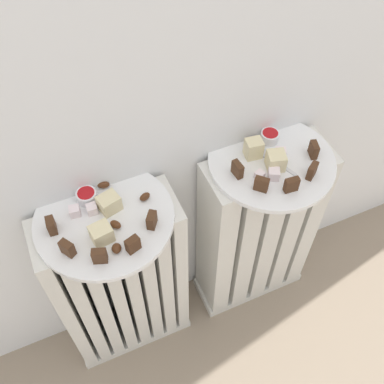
{
  "coord_description": "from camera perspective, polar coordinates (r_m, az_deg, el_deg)",
  "views": [
    {
      "loc": [
        -0.25,
        -0.29,
        1.39
      ],
      "look_at": [
        0.0,
        0.28,
        0.59
      ],
      "focal_mm": 42.38,
      "sensor_mm": 36.0,
      "label": 1
    }
  ],
  "objects": [
    {
      "name": "marble_cake_slice_right_1",
      "position": [
        1.04,
        10.5,
        3.9
      ],
      "size": [
        0.05,
        0.05,
        0.04
      ],
      "primitive_type": "cube",
      "rotation": [
        0.0,
        0.0,
        -0.28
      ],
      "color": "beige",
      "rests_on": "plate_right"
    },
    {
      "name": "dark_cake_slice_right_0",
      "position": [
        1.01,
        5.75,
        2.86
      ],
      "size": [
        0.02,
        0.03,
        0.04
      ],
      "primitive_type": "cube",
      "rotation": [
        0.0,
        0.0,
        -1.47
      ],
      "color": "#472B19",
      "rests_on": "plate_right"
    },
    {
      "name": "turkish_delight_left_0",
      "position": [
        0.97,
        -14.54,
        -2.37
      ],
      "size": [
        0.02,
        0.02,
        0.02
      ],
      "primitive_type": "cube",
      "rotation": [
        0.0,
        0.0,
        1.43
      ],
      "color": "white",
      "rests_on": "plate_left"
    },
    {
      "name": "jam_bowl_left",
      "position": [
        0.99,
        -13.12,
        -0.47
      ],
      "size": [
        0.04,
        0.04,
        0.02
      ],
      "color": "white",
      "rests_on": "plate_left"
    },
    {
      "name": "medjool_date_left_3",
      "position": [
        0.97,
        -5.96,
        -0.6
      ],
      "size": [
        0.03,
        0.02,
        0.02
      ],
      "primitive_type": "ellipsoid",
      "rotation": [
        0.0,
        0.0,
        0.31
      ],
      "color": "#4C2814",
      "rests_on": "plate_left"
    },
    {
      "name": "fork",
      "position": [
        1.06,
        10.38,
        3.9
      ],
      "size": [
        0.05,
        0.1,
        0.0
      ],
      "color": "silver",
      "rests_on": "plate_right"
    },
    {
      "name": "medjool_date_left_1",
      "position": [
        1.01,
        -11.1,
        0.92
      ],
      "size": [
        0.03,
        0.02,
        0.02
      ],
      "primitive_type": "ellipsoid",
      "rotation": [
        0.0,
        0.0,
        2.86
      ],
      "color": "#4C2814",
      "rests_on": "plate_left"
    },
    {
      "name": "marble_cake_slice_left_1",
      "position": [
        0.96,
        -10.38,
        -1.4
      ],
      "size": [
        0.05,
        0.05,
        0.04
      ],
      "primitive_type": "cube",
      "rotation": [
        0.0,
        0.0,
        0.26
      ],
      "color": "beige",
      "rests_on": "plate_left"
    },
    {
      "name": "dark_cake_slice_left_3",
      "position": [
        0.9,
        -7.45,
        -6.57
      ],
      "size": [
        0.03,
        0.02,
        0.04
      ],
      "primitive_type": "cube",
      "rotation": [
        0.0,
        0.0,
        0.3
      ],
      "color": "#472B19",
      "rests_on": "plate_left"
    },
    {
      "name": "medjool_date_right_1",
      "position": [
        1.11,
        7.96,
        7.54
      ],
      "size": [
        0.03,
        0.03,
        0.01
      ],
      "primitive_type": "ellipsoid",
      "rotation": [
        0.0,
        0.0,
        0.81
      ],
      "color": "#4C2814",
      "rests_on": "plate_right"
    },
    {
      "name": "turkish_delight_right_2",
      "position": [
        1.02,
        8.5,
        2.11
      ],
      "size": [
        0.02,
        0.02,
        0.02
      ],
      "primitive_type": "cube",
      "rotation": [
        0.0,
        0.0,
        0.39
      ],
      "color": "white",
      "rests_on": "plate_right"
    },
    {
      "name": "dark_cake_slice_right_3",
      "position": [
        1.04,
        14.88,
        2.61
      ],
      "size": [
        0.03,
        0.03,
        0.04
      ],
      "primitive_type": "cube",
      "rotation": [
        0.0,
        0.0,
        0.6
      ],
      "color": "#472B19",
      "rests_on": "plate_right"
    },
    {
      "name": "dark_cake_slice_left_2",
      "position": [
        0.9,
        -11.56,
        -7.89
      ],
      "size": [
        0.03,
        0.02,
        0.04
      ],
      "primitive_type": "cube",
      "rotation": [
        0.0,
        0.0,
        -0.35
      ],
      "color": "#472B19",
      "rests_on": "plate_left"
    },
    {
      "name": "radiator_right",
      "position": [
        1.31,
        8.11,
        -5.18
      ],
      "size": [
        0.33,
        0.13,
        0.6
      ],
      "color": "silver",
      "rests_on": "ground_plane"
    },
    {
      "name": "dark_cake_slice_left_4",
      "position": [
        0.93,
        -5.09,
        -3.54
      ],
      "size": [
        0.03,
        0.03,
        0.04
      ],
      "primitive_type": "cube",
      "rotation": [
        0.0,
        0.0,
        0.96
      ],
      "color": "#472B19",
      "rests_on": "plate_left"
    },
    {
      "name": "dark_cake_slice_right_4",
      "position": [
        1.08,
        15.06,
        5.15
      ],
      "size": [
        0.02,
        0.03,
        0.04
      ],
      "primitive_type": "cube",
      "rotation": [
        0.0,
        0.0,
        1.29
      ],
      "color": "#472B19",
      "rests_on": "plate_right"
    },
    {
      "name": "turkish_delight_right_1",
      "position": [
        1.07,
        11.07,
        4.83
      ],
      "size": [
        0.03,
        0.03,
        0.02
      ],
      "primitive_type": "cube",
      "rotation": [
        0.0,
        0.0,
        1.12
      ],
      "color": "white",
      "rests_on": "plate_right"
    },
    {
      "name": "marble_cake_slice_left_0",
      "position": [
        0.92,
        -11.33,
        -5.17
      ],
      "size": [
        0.05,
        0.04,
        0.04
      ],
      "primitive_type": "cube",
      "rotation": [
        0.0,
        0.0,
        0.15
      ],
      "color": "beige",
      "rests_on": "plate_left"
    },
    {
      "name": "medjool_date_right_0",
      "position": [
        1.09,
        7.57,
        6.46
      ],
      "size": [
        0.03,
        0.02,
        0.02
      ],
      "primitive_type": "ellipsoid",
      "rotation": [
        0.0,
        0.0,
        0.25
      ],
      "color": "#4C2814",
      "rests_on": "plate_right"
    },
    {
      "name": "jam_bowl_right",
      "position": [
        1.1,
        9.76,
        6.95
      ],
      "size": [
        0.04,
        0.04,
        0.02
      ],
      "color": "white",
      "rests_on": "plate_right"
    },
    {
      "name": "dark_cake_slice_right_2",
      "position": [
        1.0,
        12.42,
        0.89
      ],
      "size": [
        0.03,
        0.02,
        0.04
      ],
      "primitive_type": "cube",
      "rotation": [
        0.0,
        0.0,
        -0.09
      ],
      "color": "#472B19",
      "rests_on": "plate_right"
    },
    {
      "name": "dark_cake_slice_left_1",
      "position": [
        0.92,
        -15.42,
        -6.84
      ],
      "size": [
        0.03,
        0.03,
        0.04
      ],
      "primitive_type": "cube",
      "rotation": [
        0.0,
        0.0,
        -1.0
      ],
      "color": "#472B19",
      "rests_on": "plate_left"
    },
    {
      "name": "dark_cake_slice_right_1",
      "position": [
        0.99,
        8.73,
        0.98
      ],
      "size": [
        0.03,
        0.03,
        0.04
      ],
      "primitive_type": "cube",
      "rotation": [
        0.0,
        0.0,
        -0.78
      ],
      "color": "#472B19",
      "rests_on": "plate_right"
    },
    {
      "name": "medjool_date_left_2",
      "position": [
        0.91,
        -9.48,
        -7.0
      ],
      "size": [
        0.03,
        0.03,
        0.02
      ],
      "primitive_type": "ellipsoid",
      "rotation": [
        0.0,
        0.0,
        1.18
      ],
      "color": "#4C2814",
      "rests_on": "plate_left"
    },
    {
      "name": "medjool_date_left_0",
      "position": [
        0.94,
        -9.6,
        -4.05
      ],
      "size": [
        0.03,
        0.03,
        0.01
      ],
      "primitive_type": "ellipsoid",
      "rotation": [
        0.0,
        0.0,
        2.16
      ],
      "color": "#4C2814",
      "rests_on": "plate_left"
    },
    {
      "name": "turkish_delight_right_0",
      "position": [
        1.02,
        10.26,
        2.24
      ],
      "size": [
        0.03,
        0.03,
        0.02
      ],
      "primitive_type": "cube",
      "rotation": [
        0.0,
        0.0,
        1.1
      ],
      "color": "white",
      "rests_on": "plate_right"
    },
    {
      "name": "turkish_delight_left_1",
      "position": [
        0.97,
        -12.48,
        -2.12
      ],
      "size": [
        0.02,
        0.02,
        0.02
      ],
      "primitive_type": "cube",
      "rotation": [
        0.0,
        0.0,
        1.55
      ],
      "color": "white",
      "rests_on": "plate_left"
    },
    {
      "name": "plate_right",
      "position": [
        1.07,
        9.96,
        3.88
      ],
      "size": [
        0.3,
        0.3,
        0.01
      ],
      "primitive_type": "cylinder",
      "color": "white",
      "rests_on": "radiator_right"
    },
    {
      "name": "marble_cake_slice_right_0",
      "position": [
        1.05,
        7.75,
        5.45
      ],
      "size": [
        0.04,
        0.04,
        0.05
      ],
      "primitive_type": "cube",
      "rotation": [
        0.0,
        0.0,
        -0.14
      ],
      "color": "beige",
      "rests_on": "plate_right"
    },
    {
      "name": "radiator_left",
      "position": [
        1.23,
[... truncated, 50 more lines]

